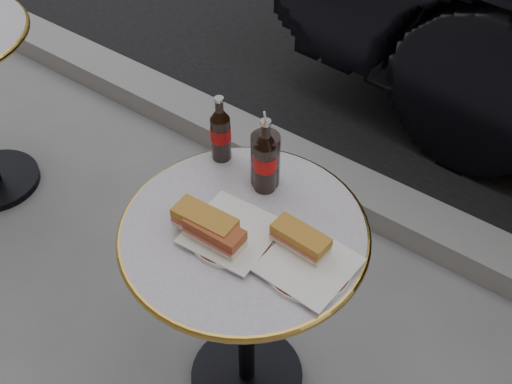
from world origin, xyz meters
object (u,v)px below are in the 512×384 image
Objects in this scene: plate_left at (232,234)px; cola_bottle_right at (265,155)px; cola_glass at (265,159)px; plate_right at (308,266)px; bistro_table at (246,314)px; cola_bottle_left at (220,128)px.

cola_bottle_right is (-0.03, 0.18, 0.10)m from plate_left.
cola_bottle_right is 1.38× the size of cola_glass.
plate_left is 0.21m from cola_bottle_right.
cola_glass is at bearing 123.93° from cola_bottle_right.
plate_right is 0.31m from cola_glass.
bistro_table is 3.48× the size of plate_left.
bistro_table is 0.42m from plate_right.
cola_glass is (-0.25, 0.17, 0.07)m from plate_right.
cola_bottle_right is (-0.04, 0.15, 0.48)m from bistro_table.
cola_glass is at bearing 102.46° from plate_left.
cola_bottle_right is 0.04m from cola_glass.
cola_bottle_left is 0.15m from cola_glass.
bistro_table is 0.48m from cola_glass.
bistro_table is 0.37m from plate_left.
plate_left is 0.30m from cola_bottle_left.
cola_bottle_left is (-0.20, 0.21, 0.09)m from plate_left.
bistro_table is 0.50m from cola_bottle_right.
plate_left is 0.20m from plate_right.
cola_bottle_left is (-0.21, 0.17, 0.47)m from bistro_table.
cola_bottle_right is at bearing 146.51° from plate_right.
bistro_table is at bearing -71.57° from cola_glass.
plate_right is at bearing -2.30° from bistro_table.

